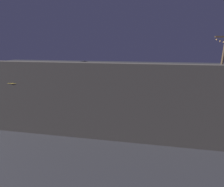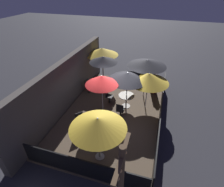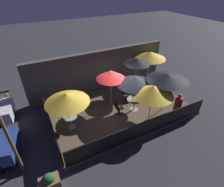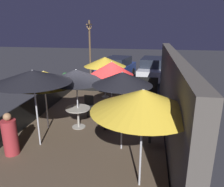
% 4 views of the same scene
% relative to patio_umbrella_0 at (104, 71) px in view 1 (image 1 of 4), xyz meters
% --- Properties ---
extents(ground_plane, '(60.00, 60.00, 0.00)m').
position_rel_patio_umbrella_0_xyz_m(ground_plane, '(-0.70, 0.56, -2.12)').
color(ground_plane, '#2D2D33').
extents(patio_deck, '(8.27, 5.20, 0.12)m').
position_rel_patio_umbrella_0_xyz_m(patio_deck, '(-0.70, 0.56, -2.06)').
color(patio_deck, brown).
rests_on(patio_deck, ground_plane).
extents(building_wall, '(9.87, 0.36, 2.88)m').
position_rel_patio_umbrella_0_xyz_m(building_wall, '(-0.70, 3.39, -0.69)').
color(building_wall, '#4C4742').
rests_on(building_wall, ground_plane).
extents(fence_front, '(8.07, 0.05, 0.95)m').
position_rel_patio_umbrella_0_xyz_m(fence_front, '(-0.70, -1.99, -1.53)').
color(fence_front, black).
rests_on(fence_front, patio_deck).
extents(fence_side_left, '(0.05, 5.00, 0.95)m').
position_rel_patio_umbrella_0_xyz_m(fence_side_left, '(-4.79, 0.56, -1.53)').
color(fence_side_left, black).
rests_on(fence_side_left, patio_deck).
extents(patio_umbrella_0, '(2.16, 2.16, 2.22)m').
position_rel_patio_umbrella_0_xyz_m(patio_umbrella_0, '(0.00, 0.00, 0.00)').
color(patio_umbrella_0, '#B2B2B7').
rests_on(patio_umbrella_0, patio_deck).
extents(patio_umbrella_1, '(2.19, 2.19, 2.16)m').
position_rel_patio_umbrella_0_xyz_m(patio_umbrella_1, '(-3.81, 0.25, -0.09)').
color(patio_umbrella_1, '#B2B2B7').
rests_on(patio_umbrella_1, patio_deck).
extents(patio_umbrella_2, '(1.74, 1.74, 2.45)m').
position_rel_patio_umbrella_0_xyz_m(patio_umbrella_2, '(1.24, 1.80, 0.25)').
color(patio_umbrella_2, '#B2B2B7').
rests_on(patio_umbrella_2, patio_deck).
extents(patio_umbrella_3, '(2.21, 2.21, 2.19)m').
position_rel_patio_umbrella_0_xyz_m(patio_umbrella_3, '(0.28, -1.10, -0.07)').
color(patio_umbrella_3, '#B2B2B7').
rests_on(patio_umbrella_3, patio_deck).
extents(patio_umbrella_4, '(2.29, 2.29, 2.46)m').
position_rel_patio_umbrella_0_xyz_m(patio_umbrella_4, '(1.46, -0.82, 0.27)').
color(patio_umbrella_4, '#B2B2B7').
rests_on(patio_umbrella_4, patio_deck).
extents(patio_umbrella_5, '(2.28, 2.28, 2.42)m').
position_rel_patio_umbrella_0_xyz_m(patio_umbrella_5, '(2.79, 2.45, 0.17)').
color(patio_umbrella_5, '#B2B2B7').
rests_on(patio_umbrella_5, patio_deck).
extents(patio_umbrella_6, '(1.71, 1.71, 2.37)m').
position_rel_patio_umbrella_0_xyz_m(patio_umbrella_6, '(-1.01, 1.10, 0.11)').
color(patio_umbrella_6, '#B2B2B7').
rests_on(patio_umbrella_6, patio_deck).
extents(dining_table_0, '(0.92, 0.92, 0.77)m').
position_rel_patio_umbrella_0_xyz_m(dining_table_0, '(0.00, -0.00, -1.39)').
color(dining_table_0, '#9E998E').
rests_on(dining_table_0, patio_deck).
extents(dining_table_1, '(0.72, 0.72, 0.75)m').
position_rel_patio_umbrella_0_xyz_m(dining_table_1, '(-3.81, 0.25, -1.42)').
color(dining_table_1, '#9E998E').
rests_on(dining_table_1, patio_deck).
extents(patio_chair_0, '(0.56, 0.56, 0.95)m').
position_rel_patio_umbrella_0_xyz_m(patio_chair_0, '(-2.51, 1.73, -1.48)').
color(patio_chair_0, black).
rests_on(patio_chair_0, patio_deck).
extents(patio_chair_1, '(0.43, 0.43, 0.90)m').
position_rel_patio_umbrella_0_xyz_m(patio_chair_1, '(-1.07, 0.08, -1.52)').
color(patio_chair_1, black).
rests_on(patio_chair_1, patio_deck).
extents(patio_chair_2, '(0.49, 0.49, 0.95)m').
position_rel_patio_umbrella_0_xyz_m(patio_chair_2, '(0.73, 2.74, -1.48)').
color(patio_chair_2, black).
rests_on(patio_chair_2, patio_deck).
extents(patio_chair_3, '(0.42, 0.42, 0.93)m').
position_rel_patio_umbrella_0_xyz_m(patio_chair_3, '(0.05, 1.11, -1.50)').
color(patio_chair_3, black).
rests_on(patio_chair_3, patio_deck).
extents(patron_0, '(0.53, 0.53, 1.31)m').
position_rel_patio_umbrella_0_xyz_m(patron_0, '(2.08, -1.40, -1.42)').
color(patron_0, maroon).
rests_on(patron_0, patio_deck).
extents(planter_box, '(0.73, 0.51, 1.03)m').
position_rel_patio_umbrella_0_xyz_m(planter_box, '(-5.44, -2.65, -1.66)').
color(planter_box, brown).
rests_on(planter_box, ground_plane).
extents(light_post, '(1.10, 0.12, 4.14)m').
position_rel_patio_umbrella_0_xyz_m(light_post, '(-6.34, -1.24, 0.18)').
color(light_post, brown).
rests_on(light_post, ground_plane).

